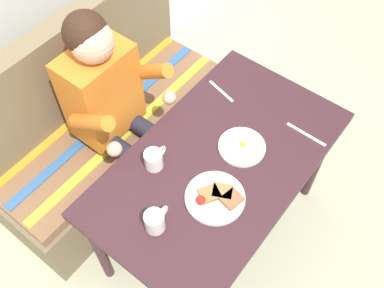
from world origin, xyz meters
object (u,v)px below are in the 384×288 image
coffee_mug_second (154,159)px  person (113,101)px  coffee_mug (155,221)px  knife (306,134)px  plate_breakfast (216,197)px  table (218,170)px  plate_eggs (242,147)px  fork (221,91)px  couch (107,129)px

coffee_mug_second → person: bearing=69.6°
coffee_mug → knife: coffee_mug is taller
person → coffee_mug: bearing=-121.9°
person → coffee_mug_second: (-0.14, -0.38, 0.04)m
plate_breakfast → coffee_mug_second: bearing=95.8°
coffee_mug → coffee_mug_second: 0.29m
table → knife: 0.43m
plate_eggs → knife: bearing=-38.5°
coffee_mug_second → knife: size_ratio=0.59×
table → person: person is taller
coffee_mug → fork: size_ratio=0.69×
plate_breakfast → knife: plate_breakfast is taller
table → plate_eggs: 0.15m
plate_breakfast → plate_eggs: size_ratio=1.18×
coffee_mug → fork: bearing=16.0°
plate_eggs → fork: size_ratio=1.24×
coffee_mug → plate_eggs: bearing=-6.1°
couch → plate_eggs: bearing=-81.9°
coffee_mug → coffee_mug_second: (0.21, 0.19, -0.00)m
plate_eggs → coffee_mug_second: 0.39m
table → coffee_mug_second: size_ratio=10.17×
person → coffee_mug: person is taller
table → person: 0.60m
couch → fork: bearing=-58.8°
couch → coffee_mug: bearing=-118.4°
couch → coffee_mug: (-0.41, -0.75, 0.45)m
coffee_mug → couch: bearing=61.6°
table → coffee_mug_second: coffee_mug_second is taller
coffee_mug → fork: (0.73, 0.21, -0.05)m
person → plate_eggs: size_ratio=5.75×
plate_eggs → table: bearing=160.4°
plate_breakfast → coffee_mug_second: (-0.03, 0.31, 0.03)m
coffee_mug → knife: (0.76, -0.24, -0.05)m
person → plate_eggs: 0.65m
couch → person: 0.45m
table → coffee_mug: 0.43m
coffee_mug → coffee_mug_second: coffee_mug is taller
knife → coffee_mug_second: bearing=142.2°
plate_breakfast → plate_eggs: plate_breakfast is taller
plate_breakfast → coffee_mug: 0.27m
coffee_mug_second → fork: 0.52m
fork → coffee_mug: bearing=-150.8°
couch → coffee_mug_second: size_ratio=12.20×
fork → knife: bearing=-73.7°
plate_breakfast → plate_eggs: bearing=12.5°
person → plate_breakfast: person is taller
table → fork: size_ratio=7.06×
plate_breakfast → fork: (0.49, 0.33, -0.01)m
plate_eggs → knife: size_ratio=1.05×
plate_eggs → coffee_mug: 0.52m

